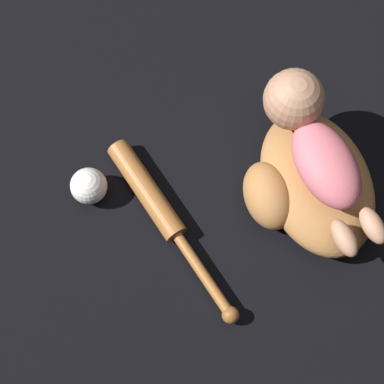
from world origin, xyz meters
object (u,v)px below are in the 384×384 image
baseball_glove (309,184)px  baseball (89,186)px  baseball_bat (159,208)px  baby_figure (313,138)px

baseball_glove → baseball: size_ratio=4.98×
baseball → baseball_bat: bearing=-101.3°
baby_figure → baseball_bat: baby_figure is taller
baseball_glove → baseball_bat: 0.31m
baby_figure → baseball: bearing=102.5°
baseball_glove → baseball_bat: baseball_glove is taller
baseball_bat → baseball: bearing=78.7°
baseball_bat → baseball_glove: bearing=-77.0°
baseball_glove → baseball: 0.45m
baby_figure → baseball: (-0.10, 0.43, -0.12)m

